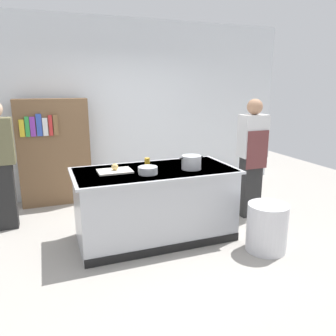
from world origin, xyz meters
The scene contains 12 objects.
ground_plane centered at (0.00, 0.00, 0.00)m, with size 10.00×10.00×0.00m, color #9E9991.
back_wall centered at (0.00, 2.10, 1.50)m, with size 6.40×0.12×3.00m, color silver.
counter_island centered at (0.00, 0.00, 0.47)m, with size 1.98×0.98×0.90m.
cutting_board centered at (-0.48, 0.06, 0.91)m, with size 0.40×0.28×0.02m, color silver.
onion centered at (-0.48, 0.07, 0.96)m, with size 0.08×0.08×0.08m, color tan.
stock_pot centered at (0.43, -0.13, 0.98)m, with size 0.31×0.24×0.17m.
mixing_bowl centered at (-0.14, -0.16, 0.94)m, with size 0.23×0.23×0.09m, color #B7BABF.
juice_cup centered at (-0.03, 0.23, 0.95)m, with size 0.07×0.07×0.10m, color yellow.
trash_bin centered at (1.12, -0.78, 0.28)m, with size 0.47×0.47×0.57m, color silver.
person_chef centered at (1.55, 0.21, 0.91)m, with size 0.38×0.25×1.72m.
person_guest centered at (-1.80, 1.00, 0.91)m, with size 0.38×0.24×1.72m.
bookshelf centered at (-1.10, 1.80, 0.85)m, with size 1.10×0.31×1.70m.
Camera 1 is at (-1.23, -3.71, 1.91)m, focal length 35.31 mm.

